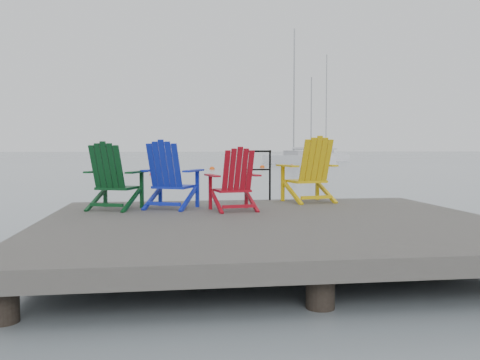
{
  "coord_description": "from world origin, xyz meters",
  "views": [
    {
      "loc": [
        -1.33,
        -6.53,
        1.44
      ],
      "look_at": [
        -0.04,
        2.69,
        0.85
      ],
      "focal_mm": 38.0,
      "sensor_mm": 36.0,
      "label": 1
    }
  ],
  "objects": [
    {
      "name": "sailboat_mid",
      "position": [
        18.7,
        57.41,
        0.35
      ],
      "size": [
        8.54,
        9.58,
        13.87
      ],
      "rotation": [
        0.0,
        0.0,
        -0.69
      ],
      "color": "white",
      "rests_on": "ground"
    },
    {
      "name": "handrail",
      "position": [
        0.25,
        2.45,
        1.04
      ],
      "size": [
        0.48,
        0.04,
        0.9
      ],
      "color": "black",
      "rests_on": "dock"
    },
    {
      "name": "ground",
      "position": [
        0.0,
        0.0,
        0.0
      ],
      "size": [
        400.0,
        400.0,
        0.0
      ],
      "primitive_type": "plane",
      "color": "slate",
      "rests_on": "ground"
    },
    {
      "name": "chair_blue",
      "position": [
        -1.32,
        1.34,
        1.02
      ],
      "size": [
        1.0,
        0.96,
        1.03
      ],
      "rotation": [
        0.0,
        0.0,
        -0.42
      ],
      "color": "#1022AD",
      "rests_on": "dock"
    },
    {
      "name": "chair_green",
      "position": [
        -2.17,
        1.33,
        1.0
      ],
      "size": [
        0.96,
        0.92,
        1.0
      ],
      "rotation": [
        0.0,
        0.0,
        -0.37
      ],
      "color": "#0A3717",
      "rests_on": "dock"
    },
    {
      "name": "buoy_d",
      "position": [
        8.21,
        32.36,
        0.0
      ],
      "size": [
        0.34,
        0.34,
        0.34
      ],
      "primitive_type": "sphere",
      "color": "#DE490D",
      "rests_on": "ground"
    },
    {
      "name": "dock",
      "position": [
        0.0,
        0.0,
        0.35
      ],
      "size": [
        6.0,
        5.0,
        1.4
      ],
      "color": "#2C2927",
      "rests_on": "ground"
    },
    {
      "name": "chair_yellow",
      "position": [
        1.07,
        1.96,
        1.06
      ],
      "size": [
        1.0,
        0.94,
        1.1
      ],
      "rotation": [
        0.0,
        0.0,
        0.21
      ],
      "color": "gold",
      "rests_on": "dock"
    },
    {
      "name": "buoy_c",
      "position": [
        5.48,
        30.28,
        0.0
      ],
      "size": [
        0.38,
        0.38,
        0.38
      ],
      "primitive_type": "sphere",
      "color": "#E34D0D",
      "rests_on": "ground"
    },
    {
      "name": "sailboat_near",
      "position": [
        9.96,
        37.75,
        0.35
      ],
      "size": [
        4.63,
        9.3,
        12.36
      ],
      "rotation": [
        0.0,
        0.0,
        0.27
      ],
      "color": "white",
      "rests_on": "ground"
    },
    {
      "name": "sailboat_far",
      "position": [
        14.91,
        49.03,
        0.36
      ],
      "size": [
        7.08,
        3.7,
        9.68
      ],
      "rotation": [
        0.0,
        0.0,
        1.28
      ],
      "color": "silver",
      "rests_on": "ground"
    },
    {
      "name": "buoy_a",
      "position": [
        -2.22,
        21.13,
        0.0
      ],
      "size": [
        0.33,
        0.33,
        0.33
      ],
      "primitive_type": "sphere",
      "color": "red",
      "rests_on": "ground"
    },
    {
      "name": "buoy_b",
      "position": [
        1.57,
        27.91,
        0.0
      ],
      "size": [
        0.37,
        0.37,
        0.37
      ],
      "primitive_type": "sphere",
      "color": "#EB4E0D",
      "rests_on": "ground"
    },
    {
      "name": "chair_red",
      "position": [
        -0.37,
        0.93,
        0.97
      ],
      "size": [
        0.82,
        0.77,
        0.92
      ],
      "rotation": [
        0.0,
        0.0,
        0.18
      ],
      "color": "maroon",
      "rests_on": "dock"
    }
  ]
}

